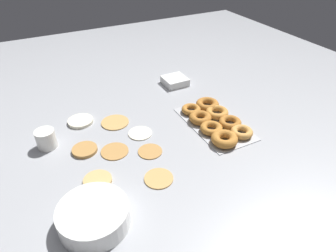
% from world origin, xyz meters
% --- Properties ---
extents(ground_plane, '(3.00, 3.00, 0.00)m').
position_xyz_m(ground_plane, '(0.00, 0.00, 0.00)').
color(ground_plane, '#9EA0A5').
extents(pancake_0, '(0.11, 0.11, 0.01)m').
position_xyz_m(pancake_0, '(-0.04, 0.15, 0.00)').
color(pancake_0, '#B27F42').
rests_on(pancake_0, ground_plane).
extents(pancake_1, '(0.12, 0.12, 0.01)m').
position_xyz_m(pancake_1, '(0.15, 0.08, 0.00)').
color(pancake_1, tan).
rests_on(pancake_1, ground_plane).
extents(pancake_2, '(0.10, 0.10, 0.01)m').
position_xyz_m(pancake_2, '(-0.24, 0.06, 0.00)').
color(pancake_2, tan).
rests_on(pancake_2, ground_plane).
extents(pancake_3, '(0.11, 0.11, 0.01)m').
position_xyz_m(pancake_3, '(0.22, 0.21, 0.01)').
color(pancake_3, silver).
rests_on(pancake_3, ground_plane).
extents(pancake_4, '(0.10, 0.10, 0.01)m').
position_xyz_m(pancake_4, '(-0.16, 0.25, 0.01)').
color(pancake_4, tan).
rests_on(pancake_4, ground_plane).
extents(pancake_5, '(0.10, 0.10, 0.01)m').
position_xyz_m(pancake_5, '(0.02, 0.25, 0.01)').
color(pancake_5, '#B27F42').
rests_on(pancake_5, ground_plane).
extents(pancake_6, '(0.10, 0.10, 0.01)m').
position_xyz_m(pancake_6, '(0.03, 0.02, 0.00)').
color(pancake_6, silver).
rests_on(pancake_6, ground_plane).
extents(pancake_7, '(0.09, 0.09, 0.01)m').
position_xyz_m(pancake_7, '(-0.10, 0.03, 0.00)').
color(pancake_7, '#B27F42').
rests_on(pancake_7, ground_plane).
extents(donut_tray, '(0.37, 0.21, 0.04)m').
position_xyz_m(donut_tray, '(-0.06, -0.30, 0.02)').
color(donut_tray, '#ADAFB5').
rests_on(donut_tray, ground_plane).
extents(batter_bowl, '(0.21, 0.21, 0.07)m').
position_xyz_m(batter_bowl, '(-0.32, 0.31, 0.03)').
color(batter_bowl, white).
rests_on(batter_bowl, ground_plane).
extents(container_stack, '(0.12, 0.12, 0.04)m').
position_xyz_m(container_stack, '(0.35, -0.33, 0.02)').
color(container_stack, white).
rests_on(container_stack, ground_plane).
extents(paper_cup, '(0.07, 0.07, 0.08)m').
position_xyz_m(paper_cup, '(0.11, 0.37, 0.04)').
color(paper_cup, white).
rests_on(paper_cup, ground_plane).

